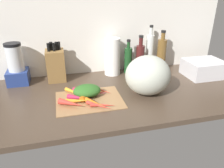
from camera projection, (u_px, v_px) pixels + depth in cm
name	position (u px, v px, depth cm)	size (l,w,h in cm)	color
ground_plane	(128.00, 92.00, 138.37)	(170.00, 80.00, 3.00)	#47382B
wall_back	(113.00, 32.00, 159.34)	(170.00, 3.00, 60.00)	silver
cutting_board	(89.00, 100.00, 124.82)	(38.19, 29.24, 0.80)	#997047
carrot_0	(77.00, 101.00, 119.38)	(3.14, 3.14, 12.21)	orange
carrot_1	(103.00, 105.00, 116.00)	(2.14, 2.14, 13.78)	red
carrot_2	(80.00, 98.00, 122.46)	(3.31, 3.31, 14.57)	#B2264C
carrot_3	(94.00, 92.00, 129.24)	(2.84, 2.84, 14.62)	#B2264C
carrot_4	(89.00, 94.00, 126.92)	(3.36, 3.36, 16.21)	orange
carrot_5	(88.00, 90.00, 132.20)	(2.67, 2.67, 16.73)	orange
carrot_6	(92.00, 93.00, 128.01)	(2.83, 2.83, 17.71)	orange
carrot_7	(101.00, 90.00, 133.49)	(2.01, 2.01, 16.49)	red
carrot_8	(95.00, 103.00, 117.46)	(2.76, 2.76, 13.97)	orange
carrot_9	(76.00, 93.00, 129.20)	(2.37, 2.37, 16.80)	orange
carrot_10	(99.00, 106.00, 115.54)	(2.18, 2.18, 16.11)	red
carrot_11	(81.00, 91.00, 130.57)	(3.31, 3.31, 11.11)	#B2264C
carrot_12	(71.00, 103.00, 116.30)	(3.57, 3.57, 14.62)	red
carrot_greens_pile	(87.00, 91.00, 126.76)	(16.45, 12.66, 6.96)	#2D6023
winter_squash	(148.00, 75.00, 128.36)	(27.53, 25.16, 24.09)	#B2B7A8
knife_block	(56.00, 65.00, 148.23)	(12.22, 13.96, 26.99)	brown
blender_appliance	(16.00, 67.00, 142.04)	(13.79, 13.79, 28.02)	navy
paper_towel_roll	(112.00, 57.00, 157.52)	(11.55, 11.55, 27.30)	white
bottle_0	(128.00, 60.00, 161.51)	(5.86, 5.86, 25.61)	#19421E
bottle_1	(140.00, 58.00, 160.80)	(6.33, 6.33, 28.76)	#471919
bottle_2	(150.00, 52.00, 165.37)	(5.96, 5.96, 34.97)	silver
bottle_3	(161.00, 54.00, 164.46)	(6.94, 6.94, 31.38)	brown
dish_rack	(204.00, 68.00, 157.13)	(26.86, 22.29, 11.73)	silver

